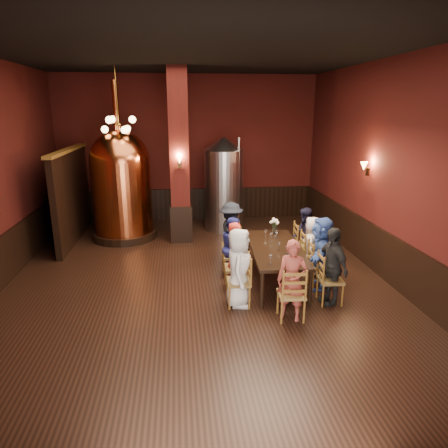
{
  "coord_description": "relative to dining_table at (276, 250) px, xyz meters",
  "views": [
    {
      "loc": [
        -0.34,
        -7.72,
        3.49
      ],
      "look_at": [
        0.57,
        0.2,
        1.18
      ],
      "focal_mm": 32.0,
      "sensor_mm": 36.0,
      "label": 1
    }
  ],
  "objects": [
    {
      "name": "person_0",
      "position": [
        -0.91,
        -0.95,
        0.04
      ],
      "size": [
        0.62,
        0.8,
        1.46
      ],
      "primitive_type": "imported",
      "rotation": [
        0.0,
        0.0,
        1.34
      ],
      "color": "silver",
      "rests_on": "ground"
    },
    {
      "name": "person_5",
      "position": [
        0.83,
        -0.38,
        0.05
      ],
      "size": [
        0.86,
        1.43,
        1.47
      ],
      "primitive_type": "imported",
      "rotation": [
        0.0,
        0.0,
        4.38
      ],
      "color": "#334F9B",
      "rests_on": "ground"
    },
    {
      "name": "chair_1",
      "position": [
        -0.87,
        -0.28,
        -0.23
      ],
      "size": [
        0.49,
        0.49,
        0.92
      ],
      "primitive_type": null,
      "rotation": [
        0.0,
        0.0,
        -1.63
      ],
      "color": "brown",
      "rests_on": "ground"
    },
    {
      "name": "chair_5",
      "position": [
        0.83,
        -0.38,
        -0.23
      ],
      "size": [
        0.49,
        0.49,
        0.92
      ],
      "primitive_type": null,
      "rotation": [
        0.0,
        0.0,
        1.51
      ],
      "color": "brown",
      "rests_on": "ground"
    },
    {
      "name": "person_4",
      "position": [
        0.79,
        -1.05,
        0.04
      ],
      "size": [
        0.55,
        0.92,
        1.46
      ],
      "primitive_type": "imported",
      "rotation": [
        0.0,
        0.0,
        4.95
      ],
      "color": "black",
      "rests_on": "ground"
    },
    {
      "name": "wainscot_back",
      "position": [
        -1.6,
        5.13,
        -0.19
      ],
      "size": [
        7.9,
        0.08,
        1.0
      ],
      "primitive_type": "cube",
      "color": "black",
      "rests_on": "ground"
    },
    {
      "name": "wine_glass_4",
      "position": [
        -0.07,
        0.69,
        0.15
      ],
      "size": [
        0.07,
        0.07,
        0.17
      ],
      "primitive_type": null,
      "color": "white",
      "rests_on": "dining_table"
    },
    {
      "name": "pendant_cluster",
      "position": [
        -3.4,
        3.07,
        2.41
      ],
      "size": [
        0.9,
        0.9,
        1.7
      ],
      "primitive_type": null,
      "color": "#A57226",
      "rests_on": "room"
    },
    {
      "name": "person_8",
      "position": [
        -0.1,
        -1.55,
        0.02
      ],
      "size": [
        0.61,
        0.52,
        1.41
      ],
      "primitive_type": "imported",
      "rotation": [
        0.0,
        0.0,
        5.84
      ],
      "color": "#963B32",
      "rests_on": "ground"
    },
    {
      "name": "wainscot_right",
      "position": [
        2.36,
        0.17,
        -0.19
      ],
      "size": [
        0.08,
        9.9,
        1.0
      ],
      "primitive_type": "cube",
      "color": "black",
      "rests_on": "ground"
    },
    {
      "name": "person_2",
      "position": [
        -0.83,
        0.38,
        -0.03
      ],
      "size": [
        0.34,
        0.65,
        1.31
      ],
      "primitive_type": "imported",
      "rotation": [
        0.0,
        0.0,
        1.62
      ],
      "color": "navy",
      "rests_on": "ground"
    },
    {
      "name": "wine_glass_1",
      "position": [
        0.17,
        -0.5,
        0.15
      ],
      "size": [
        0.07,
        0.07,
        0.17
      ],
      "primitive_type": null,
      "color": "white",
      "rests_on": "dining_table"
    },
    {
      "name": "copper_kettle",
      "position": [
        -3.48,
        3.39,
        0.84
      ],
      "size": [
        1.83,
        1.83,
        4.19
      ],
      "rotation": [
        0.0,
        0.0,
        0.18
      ],
      "color": "black",
      "rests_on": "ground"
    },
    {
      "name": "sconce_column",
      "position": [
        -1.9,
        2.67,
        1.51
      ],
      "size": [
        0.2,
        0.2,
        0.36
      ],
      "primitive_type": null,
      "rotation": [
        0.0,
        0.0,
        3.14
      ],
      "color": "black",
      "rests_on": "column"
    },
    {
      "name": "wine_glass_3",
      "position": [
        0.17,
        0.6,
        0.15
      ],
      "size": [
        0.07,
        0.07,
        0.17
      ],
      "primitive_type": null,
      "color": "white",
      "rests_on": "dining_table"
    },
    {
      "name": "wine_glass_9",
      "position": [
        -0.31,
        -0.88,
        0.15
      ],
      "size": [
        0.07,
        0.07,
        0.17
      ],
      "primitive_type": null,
      "color": "white",
      "rests_on": "dining_table"
    },
    {
      "name": "person_1",
      "position": [
        -0.87,
        -0.28,
        0.01
      ],
      "size": [
        0.39,
        0.54,
        1.39
      ],
      "primitive_type": "imported",
      "rotation": [
        0.0,
        0.0,
        1.7
      ],
      "color": "red",
      "rests_on": "ground"
    },
    {
      "name": "room",
      "position": [
        -1.6,
        0.17,
        1.56
      ],
      "size": [
        10.0,
        10.02,
        4.5
      ],
      "color": "black",
      "rests_on": "ground"
    },
    {
      "name": "wine_glass_5",
      "position": [
        0.02,
        -0.19,
        0.15
      ],
      "size": [
        0.07,
        0.07,
        0.17
      ],
      "primitive_type": null,
      "color": "white",
      "rests_on": "dining_table"
    },
    {
      "name": "chair_7",
      "position": [
        0.91,
        0.95,
        -0.23
      ],
      "size": [
        0.49,
        0.49,
        0.92
      ],
      "primitive_type": null,
      "rotation": [
        0.0,
        0.0,
        1.51
      ],
      "color": "brown",
      "rests_on": "ground"
    },
    {
      "name": "sconce_wall",
      "position": [
        2.3,
        0.97,
        1.51
      ],
      "size": [
        0.2,
        0.2,
        0.36
      ],
      "primitive_type": null,
      "rotation": [
        0.0,
        0.0,
        1.57
      ],
      "color": "black",
      "rests_on": "room"
    },
    {
      "name": "chair_2",
      "position": [
        -0.83,
        0.38,
        -0.23
      ],
      "size": [
        0.49,
        0.49,
        0.92
      ],
      "primitive_type": null,
      "rotation": [
        0.0,
        0.0,
        -1.63
      ],
      "color": "brown",
      "rests_on": "ground"
    },
    {
      "name": "chair_6",
      "position": [
        0.87,
        0.28,
        -0.23
      ],
      "size": [
        0.49,
        0.49,
        0.92
      ],
      "primitive_type": null,
      "rotation": [
        0.0,
        0.0,
        1.51
      ],
      "color": "brown",
      "rests_on": "ground"
    },
    {
      "name": "person_6",
      "position": [
        0.87,
        0.28,
        -0.04
      ],
      "size": [
        0.63,
        0.74,
        1.29
      ],
      "primitive_type": "imported",
      "rotation": [
        0.0,
        0.0,
        4.29
      ],
      "color": "beige",
      "rests_on": "ground"
    },
    {
      "name": "partition",
      "position": [
        -4.8,
        3.37,
        0.51
      ],
      "size": [
        0.22,
        3.5,
        2.4
      ],
      "primitive_type": "cube",
      "color": "black",
      "rests_on": "ground"
    },
    {
      "name": "chair_4",
      "position": [
        0.79,
        -1.05,
        -0.23
      ],
      "size": [
        0.49,
        0.49,
        0.92
      ],
      "primitive_type": null,
      "rotation": [
        0.0,
        0.0,
        1.51
      ],
      "color": "brown",
      "rests_on": "ground"
    },
    {
      "name": "wine_glass_2",
      "position": [
        0.16,
        0.63,
        0.15
      ],
      "size": [
        0.07,
        0.07,
        0.17
      ],
      "primitive_type": null,
      "color": "white",
      "rests_on": "dining_table"
    },
    {
      "name": "rose_vase",
      "position": [
        0.19,
        0.92,
        0.3
      ],
      "size": [
        0.21,
        0.21,
        0.36
      ],
      "color": "white",
      "rests_on": "dining_table"
    },
    {
      "name": "chair_8",
      "position": [
        -0.1,
        -1.55,
        -0.23
      ],
      "size": [
        0.49,
        0.49,
        0.92
      ],
      "primitive_type": null,
      "rotation": [
        0.0,
        0.0,
        3.08
      ],
      "color": "brown",
      "rests_on": "ground"
    },
    {
      "name": "wine_glass_7",
      "position": [
        0.05,
        -0.81,
        0.15
      ],
      "size": [
        0.07,
        0.07,
        0.17
      ],
      "primitive_type": null,
      "color": "white",
      "rests_on": "dining_table"
    },
    {
      "name": "person_3",
      "position": [
        -0.79,
        1.05,
        0.05
      ],
      "size": [
        0.57,
        0.97,
        1.48
      ],
      "primitive_type": "imported",
      "rotation": [
        0.0,
        0.0,
        1.6
      ],
      "color": "black",
      "rests_on": "ground"
    },
    {
      "name": "wine_glass_8",
      "position": [
        -0.0,
        0.42,
        0.15
      ],
      "size": [
        0.07,
        0.07,
        0.17
      ],
      "primitive_type": null,
      "color": "white",
      "rests_on": "dining_table"
    },
    {
      "name": "person_7",
      "position": [
        0.91,
        0.95,
        -0.03
      ],
      "size": [
        0.38,
        0.67,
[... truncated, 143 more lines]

